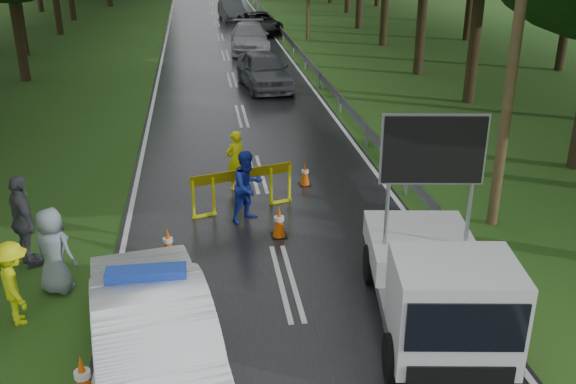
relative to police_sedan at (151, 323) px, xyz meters
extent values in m
plane|color=#1D4714|center=(2.46, 2.27, -0.81)|extent=(160.00, 160.00, 0.00)
cube|color=black|center=(2.46, 32.27, -0.80)|extent=(7.00, 140.00, 0.02)
cylinder|color=gray|center=(6.16, 2.27, -0.46)|extent=(0.12, 0.12, 0.70)
cube|color=gray|center=(6.16, 32.27, -0.26)|extent=(0.05, 60.00, 0.30)
cylinder|color=#453620|center=(7.66, 4.27, 4.19)|extent=(0.24, 0.24, 10.00)
imported|color=white|center=(0.00, 0.00, 0.00)|extent=(2.48, 5.11, 1.61)
cube|color=#1938A5|center=(0.00, 0.00, 0.88)|extent=(1.25, 0.53, 0.16)
cube|color=gray|center=(4.83, 0.84, -0.30)|extent=(2.40, 4.11, 0.23)
cube|color=silver|center=(4.97, 1.76, 0.07)|extent=(2.25, 2.48, 0.51)
cube|color=silver|center=(4.59, -0.80, 0.34)|extent=(2.05, 1.73, 1.57)
cube|color=black|center=(4.48, -1.55, 0.53)|extent=(1.70, 0.29, 0.79)
cube|color=black|center=(4.91, 1.39, 2.15)|extent=(1.75, 0.37, 1.20)
cylinder|color=black|center=(3.69, -0.86, -0.42)|extent=(0.37, 0.81, 0.78)
cylinder|color=black|center=(5.43, -1.12, -0.42)|extent=(0.37, 0.81, 0.78)
cylinder|color=black|center=(4.13, 2.07, -0.42)|extent=(0.37, 0.81, 0.78)
cylinder|color=black|center=(5.87, 1.81, -0.42)|extent=(0.37, 0.81, 0.78)
cube|color=#D3DD0C|center=(0.67, 5.51, -0.31)|extent=(0.08, 0.08, 1.01)
cube|color=#D3DD0C|center=(1.15, 5.65, -0.31)|extent=(0.08, 0.08, 1.01)
cube|color=#D3DD0C|center=(2.60, 6.08, -0.31)|extent=(0.08, 0.08, 1.01)
cube|color=#D3DD0C|center=(3.08, 6.22, -0.31)|extent=(0.08, 0.08, 1.01)
cube|color=#F2CC00|center=(1.87, 5.87, 0.15)|extent=(2.53, 0.79, 0.25)
imported|color=yellow|center=(1.80, 7.27, 0.00)|extent=(0.71, 0.65, 1.62)
imported|color=#182AA0|center=(1.96, 5.27, 0.06)|extent=(1.07, 1.03, 1.74)
imported|color=#D9E60C|center=(-2.43, 1.58, -0.03)|extent=(0.94, 1.16, 1.57)
imported|color=#3A3C41|center=(-2.73, 3.72, 0.19)|extent=(1.01, 1.25, 1.99)
imported|color=gray|center=(-1.95, 2.58, 0.05)|extent=(1.00, 0.87, 1.73)
imported|color=#44464D|center=(3.75, 18.55, -0.03)|extent=(2.33, 4.77, 1.57)
imported|color=#93959A|center=(3.89, 27.41, -0.06)|extent=(2.38, 5.27, 1.50)
imported|color=black|center=(5.06, 33.41, -0.13)|extent=(2.86, 5.12, 1.35)
imported|color=#43464B|center=(3.66, 40.13, -0.10)|extent=(1.96, 4.46, 1.42)
cone|color=#E35007|center=(-0.97, -0.72, -0.39)|extent=(0.32, 0.32, 0.80)
cube|color=black|center=(2.57, 4.27, -0.79)|extent=(0.36, 0.36, 0.03)
cone|color=#E35007|center=(2.57, 4.27, -0.42)|extent=(0.30, 0.30, 0.75)
cube|color=black|center=(3.66, 7.27, -0.80)|extent=(0.32, 0.32, 0.03)
cone|color=#E35007|center=(3.66, 7.27, -0.47)|extent=(0.26, 0.26, 0.65)
cube|color=black|center=(0.12, 3.60, -0.80)|extent=(0.34, 0.34, 0.03)
cone|color=#E35007|center=(0.12, 3.60, -0.44)|extent=(0.28, 0.28, 0.70)
cube|color=black|center=(5.23, 3.77, -0.80)|extent=(0.32, 0.32, 0.03)
cone|color=#E35007|center=(5.23, 3.77, -0.47)|extent=(0.26, 0.26, 0.65)
camera|label=1|loc=(0.94, -8.67, 5.76)|focal=40.00mm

